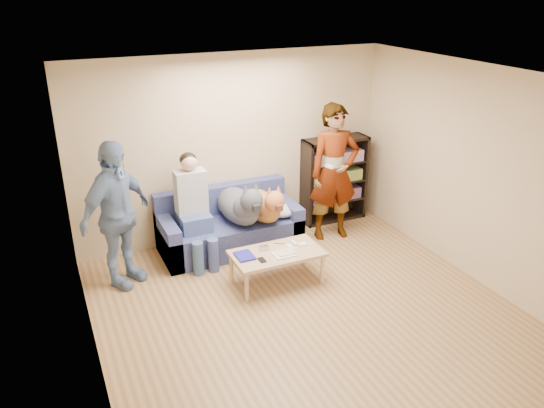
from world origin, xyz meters
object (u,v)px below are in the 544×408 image
camera_silver (264,248)px  person_seated (194,205)px  person_standing_left (117,215)px  sofa (229,228)px  notebook_blue (245,256)px  dog_tan (263,205)px  coffee_table (277,255)px  person_standing_right (334,173)px  dog_gray (241,205)px  bookshelf (334,178)px

camera_silver → person_seated: 1.12m
person_standing_left → sofa: (1.51, 0.35, -0.62)m
notebook_blue → dog_tan: bearing=54.1°
person_standing_left → camera_silver: (1.59, -0.66, -0.46)m
person_standing_left → sofa: bearing=-23.8°
camera_silver → person_standing_left: bearing=157.4°
person_standing_left → coffee_table: (1.71, -0.78, -0.53)m
notebook_blue → dog_tan: size_ratio=0.22×
dog_tan → person_seated: bearing=173.6°
person_standing_right → dog_gray: size_ratio=1.52×
person_standing_left → bookshelf: bearing=-26.9°
sofa → dog_tan: (0.42, -0.23, 0.37)m
notebook_blue → camera_silver: camera_silver is taller
camera_silver → dog_tan: 0.88m
dog_gray → person_seated: bearing=176.2°
person_standing_left → notebook_blue: 1.58m
sofa → dog_tan: 0.61m
camera_silver → dog_gray: 0.88m
dog_gray → dog_tan: 0.31m
sofa → coffee_table: 1.16m
person_standing_right → sofa: person_standing_right is taller
person_standing_right → person_standing_left: size_ratio=1.07×
sofa → coffee_table: bearing=-79.7°
person_seated → person_standing_right: bearing=-4.5°
notebook_blue → dog_gray: 1.00m
person_standing_right → coffee_table: size_ratio=1.77×
person_standing_left → camera_silver: bearing=-59.5°
person_standing_right → bookshelf: person_standing_right is taller
sofa → person_standing_right: bearing=-10.8°
person_standing_right → dog_tan: 1.11m
notebook_blue → camera_silver: size_ratio=2.36×
camera_silver → coffee_table: (0.12, -0.12, -0.07)m
dog_tan → bookshelf: bearing=18.7°
person_standing_left → bookshelf: 3.37m
person_standing_right → person_seated: bearing=-176.0°
camera_silver → person_seated: size_ratio=0.07×
notebook_blue → dog_gray: dog_gray is taller
notebook_blue → dog_gray: bearing=71.0°
notebook_blue → sofa: size_ratio=0.14×
sofa → dog_tan: bearing=-28.5°
camera_silver → bookshelf: 2.13m
bookshelf → notebook_blue: bearing=-146.5°
person_standing_left → bookshelf: size_ratio=1.39×
sofa → bookshelf: bearing=7.4°
person_standing_right → sofa: (-1.49, 0.28, -0.69)m
person_standing_left → dog_tan: 1.95m
bookshelf → camera_silver: bearing=-143.9°
person_standing_right → person_standing_left: (-2.99, -0.07, -0.07)m
person_standing_right → coffee_table: bearing=-137.9°
camera_silver → bookshelf: bearing=36.1°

